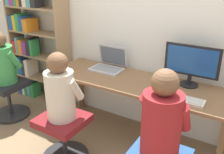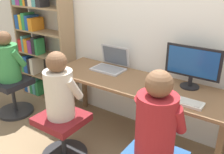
% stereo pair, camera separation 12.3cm
% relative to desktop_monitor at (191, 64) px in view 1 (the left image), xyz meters
% --- Properties ---
extents(ground_plane, '(14.00, 14.00, 0.00)m').
position_rel_desktop_monitor_xyz_m(ground_plane, '(-0.51, -0.49, -0.94)').
color(ground_plane, '#846B4C').
extents(wall_back, '(10.00, 0.05, 2.60)m').
position_rel_desktop_monitor_xyz_m(wall_back, '(-0.51, 0.19, 0.36)').
color(wall_back, silver).
rests_on(wall_back, ground_plane).
extents(desk, '(1.94, 0.61, 0.72)m').
position_rel_desktop_monitor_xyz_m(desk, '(-0.51, -0.18, -0.30)').
color(desk, brown).
rests_on(desk, ground_plane).
extents(desktop_monitor, '(0.53, 0.19, 0.41)m').
position_rel_desktop_monitor_xyz_m(desktop_monitor, '(0.00, 0.00, 0.00)').
color(desktop_monitor, black).
rests_on(desktop_monitor, desk).
extents(laptop, '(0.37, 0.29, 0.26)m').
position_rel_desktop_monitor_xyz_m(laptop, '(-0.93, -0.03, -0.17)').
color(laptop, '#B7B7BC').
rests_on(laptop, desk).
extents(keyboard, '(0.46, 0.14, 0.03)m').
position_rel_desktop_monitor_xyz_m(keyboard, '(0.00, -0.35, -0.21)').
color(keyboard, silver).
rests_on(keyboard, desk).
extents(computer_mouse_by_keyboard, '(0.07, 0.09, 0.03)m').
position_rel_desktop_monitor_xyz_m(computer_mouse_by_keyboard, '(-0.28, -0.37, -0.21)').
color(computer_mouse_by_keyboard, black).
rests_on(computer_mouse_by_keyboard, desk).
extents(office_chair_right, '(0.47, 0.47, 0.48)m').
position_rel_desktop_monitor_xyz_m(office_chair_right, '(-0.95, -0.83, -0.66)').
color(office_chair_right, '#262628').
rests_on(office_chair_right, ground_plane).
extents(person_at_monitor, '(0.36, 0.33, 0.69)m').
position_rel_desktop_monitor_xyz_m(person_at_monitor, '(0.04, -0.85, -0.15)').
color(person_at_monitor, maroon).
rests_on(person_at_monitor, office_chair_left).
extents(person_at_laptop, '(0.33, 0.30, 0.65)m').
position_rel_desktop_monitor_xyz_m(person_at_laptop, '(-0.95, -0.83, -0.17)').
color(person_at_laptop, beige).
rests_on(person_at_laptop, office_chair_right).
extents(bookshelf, '(0.93, 0.26, 1.68)m').
position_rel_desktop_monitor_xyz_m(bookshelf, '(-2.21, -0.01, -0.07)').
color(bookshelf, '#997A56').
rests_on(bookshelf, ground_plane).
extents(office_chair_side, '(0.47, 0.47, 0.48)m').
position_rel_desktop_monitor_xyz_m(office_chair_side, '(-2.12, -0.57, -0.66)').
color(office_chair_side, '#262628').
rests_on(office_chair_side, ground_plane).
extents(person_near_shelf, '(0.35, 0.31, 0.63)m').
position_rel_desktop_monitor_xyz_m(person_near_shelf, '(-2.12, -0.57, -0.18)').
color(person_near_shelf, '#388C47').
rests_on(person_near_shelf, office_chair_side).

